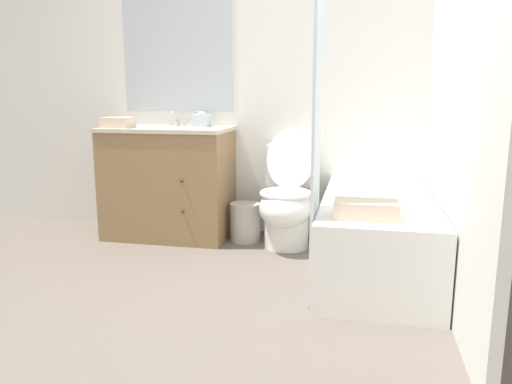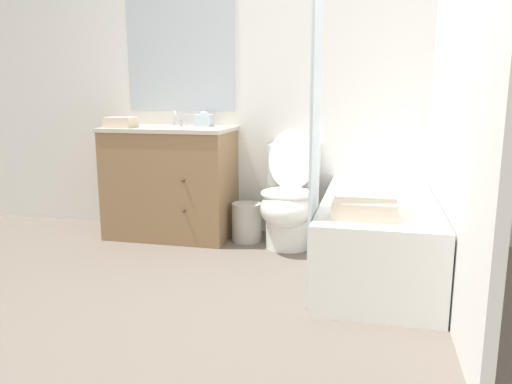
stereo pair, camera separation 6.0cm
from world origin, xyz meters
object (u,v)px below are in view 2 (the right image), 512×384
(vanity_cabinet, at_px, (171,181))
(hand_towel_folded, at_px, (121,122))
(sink_faucet, at_px, (179,121))
(toilet, at_px, (289,202))
(tissue_box, at_px, (204,120))
(bathtub, at_px, (377,235))
(bath_towel_folded, at_px, (364,210))
(wastebasket, at_px, (247,222))

(vanity_cabinet, relative_size, hand_towel_folded, 4.60)
(sink_faucet, relative_size, toilet, 0.16)
(toilet, bearing_deg, tissue_box, 162.93)
(bathtub, bearing_deg, vanity_cabinet, 162.93)
(sink_faucet, xyz_separation_m, toilet, (0.98, -0.29, -0.58))
(bathtub, height_order, tissue_box, tissue_box)
(toilet, relative_size, bathtub, 0.56)
(hand_towel_folded, xyz_separation_m, bath_towel_folded, (1.90, -0.93, -0.39))
(bathtub, bearing_deg, toilet, 146.88)
(vanity_cabinet, distance_m, bathtub, 1.72)
(tissue_box, distance_m, hand_towel_folded, 0.65)
(vanity_cabinet, bearing_deg, toilet, -4.44)
(vanity_cabinet, distance_m, wastebasket, 0.71)
(bathtub, distance_m, wastebasket, 1.11)
(sink_faucet, bearing_deg, vanity_cabinet, -90.00)
(sink_faucet, relative_size, wastebasket, 0.47)
(sink_faucet, distance_m, hand_towel_folded, 0.49)
(bathtub, distance_m, hand_towel_folded, 2.13)
(hand_towel_folded, bearing_deg, wastebasket, 6.25)
(toilet, height_order, bath_towel_folded, toilet)
(wastebasket, height_order, tissue_box, tissue_box)
(sink_faucet, distance_m, bathtub, 1.91)
(toilet, relative_size, tissue_box, 6.97)
(vanity_cabinet, distance_m, hand_towel_folded, 0.60)
(toilet, distance_m, wastebasket, 0.40)
(vanity_cabinet, height_order, bathtub, vanity_cabinet)
(hand_towel_folded, bearing_deg, sink_faucet, 43.64)
(toilet, bearing_deg, vanity_cabinet, 175.56)
(sink_faucet, xyz_separation_m, bathtub, (1.63, -0.71, -0.67))
(bathtub, height_order, wastebasket, bathtub)
(bathtub, bearing_deg, sink_faucet, 156.46)
(sink_faucet, relative_size, bathtub, 0.09)
(vanity_cabinet, relative_size, wastebasket, 3.31)
(tissue_box, height_order, hand_towel_folded, tissue_box)
(vanity_cabinet, height_order, hand_towel_folded, hand_towel_folded)
(tissue_box, xyz_separation_m, bath_towel_folded, (1.31, -1.21, -0.40))
(tissue_box, bearing_deg, hand_towel_folded, -154.86)
(toilet, height_order, hand_towel_folded, hand_towel_folded)
(vanity_cabinet, xyz_separation_m, wastebasket, (0.64, -0.02, -0.30))
(toilet, distance_m, bath_towel_folded, 1.15)
(vanity_cabinet, bearing_deg, wastebasket, -1.54)
(toilet, distance_m, tissue_box, 0.98)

